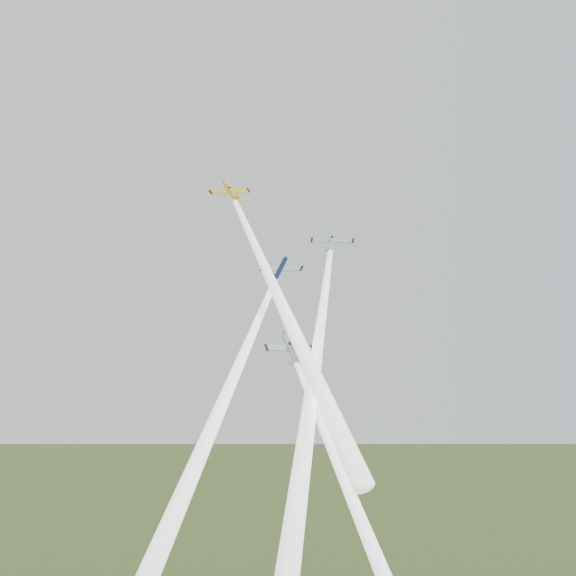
% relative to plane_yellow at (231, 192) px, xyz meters
% --- Properties ---
extents(plane_yellow, '(10.47, 8.60, 7.86)m').
position_rel_plane_yellow_xyz_m(plane_yellow, '(0.00, 0.00, 0.00)').
color(plane_yellow, '#F6B015').
extents(smoke_trail_yellow, '(21.05, 41.03, 46.96)m').
position_rel_plane_yellow_xyz_m(smoke_trail_yellow, '(9.75, -20.98, -24.87)').
color(smoke_trail_yellow, white).
extents(plane_navy, '(9.81, 8.60, 6.92)m').
position_rel_plane_yellow_xyz_m(plane_navy, '(8.91, -7.72, -15.65)').
color(plane_navy, '#0E173D').
extents(smoke_trail_navy, '(18.89, 38.21, 43.28)m').
position_rel_plane_yellow_xyz_m(smoke_trail_navy, '(0.27, -27.32, -38.68)').
color(smoke_trail_navy, white).
extents(plane_silver_right, '(8.93, 7.39, 6.75)m').
position_rel_plane_yellow_xyz_m(plane_silver_right, '(17.96, -5.43, -10.23)').
color(plane_silver_right, silver).
extents(smoke_trail_silver_right, '(11.56, 42.21, 45.46)m').
position_rel_plane_yellow_xyz_m(smoke_trail_silver_right, '(13.31, -27.38, -34.36)').
color(smoke_trail_silver_right, white).
extents(plane_silver_low, '(10.33, 9.29, 7.08)m').
position_rel_plane_yellow_xyz_m(plane_silver_low, '(10.56, -13.62, -29.51)').
color(plane_silver_low, '#A7ADB5').
extents(smoke_trail_silver_low, '(20.34, 42.60, 48.24)m').
position_rel_plane_yellow_xyz_m(smoke_trail_silver_low, '(19.91, -35.44, -55.03)').
color(smoke_trail_silver_low, white).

